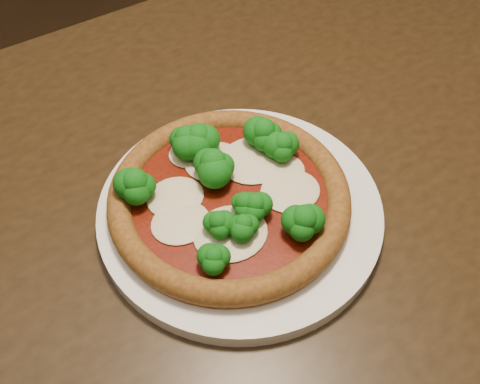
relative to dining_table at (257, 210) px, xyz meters
name	(u,v)px	position (x,y,z in m)	size (l,w,h in m)	color
floor	(137,367)	(-0.22, 0.16, -0.65)	(4.00, 4.00, 0.00)	black
dining_table	(257,210)	(0.00, 0.00, 0.00)	(1.32, 0.93, 0.75)	black
plate	(240,210)	(-0.06, -0.06, 0.11)	(0.32, 0.32, 0.02)	white
pizza	(229,191)	(-0.07, -0.05, 0.13)	(0.27, 0.27, 0.06)	brown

